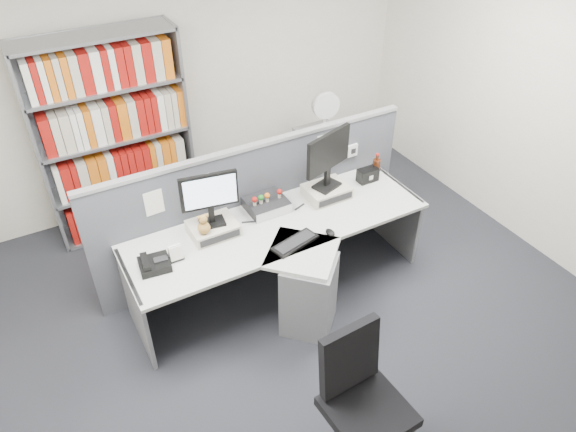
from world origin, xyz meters
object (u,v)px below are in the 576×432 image
keyboard (295,243)px  desk_phone (154,264)px  office_chair (360,397)px  cola_bottle (376,168)px  desk_fan (325,108)px  monitor_left (209,195)px  desktop_pc (267,205)px  desk (291,263)px  monitor_right (328,156)px  shelving_unit (115,141)px  desk_calendar (176,254)px  filing_cabinet (323,162)px  mouse (330,232)px  speaker (368,175)px

keyboard → desk_phone: bearing=165.5°
office_chair → cola_bottle: bearing=51.6°
desk_fan → office_chair: bearing=-118.0°
monitor_left → office_chair: 1.87m
monitor_left → desktop_pc: bearing=9.0°
desk → cola_bottle: (1.16, 0.43, 0.36)m
monitor_right → shelving_unit: 2.09m
cola_bottle → desk_calendar: bearing=-174.1°
office_chair → filing_cabinet: bearing=62.0°
shelving_unit → desk_fan: (2.10, -0.45, 0.03)m
desk_fan → office_chair: size_ratio=0.48×
desk_phone → office_chair: size_ratio=0.25×
desktop_pc → desk_fan: bearing=38.2°
desk_calendar → filing_cabinet: size_ratio=0.19×
monitor_left → keyboard: size_ratio=1.11×
keyboard → shelving_unit: shelving_unit is taller
desk_fan → mouse: bearing=-120.7°
desktop_pc → shelving_unit: shelving_unit is taller
shelving_unit → monitor_left: bearing=-75.5°
mouse → shelving_unit: bearing=121.8°
desk_phone → desk_fan: (2.28, 1.19, 0.25)m
desk_fan → desk: bearing=-130.6°
monitor_right → desk_calendar: bearing=-173.7°
mouse → desk_calendar: (-1.21, 0.32, 0.04)m
desk → shelving_unit: size_ratio=1.30×
speaker → desk_fan: desk_fan is taller
keyboard → desk_fan: desk_fan is taller
monitor_right → mouse: bearing=-119.1°
desk_fan → desk_calendar: bearing=-150.7°
desktop_pc → shelving_unit: size_ratio=0.17×
cola_bottle → filing_cabinet: cola_bottle is taller
desk → keyboard: (-0.00, -0.07, 0.28)m
desk_calendar → cola_bottle: bearing=5.9°
desk_calendar → filing_cabinet: desk_calendar is taller
desk_phone → cola_bottle: cola_bottle is taller
monitor_left → office_chair: bearing=-82.5°
keyboard → speaker: bearing=24.2°
mouse → shelving_unit: shelving_unit is taller
desktop_pc → mouse: desktop_pc is taller
speaker → monitor_right: bearing=-177.4°
keyboard → speaker: size_ratio=2.18×
desktop_pc → speaker: (1.03, -0.06, 0.02)m
desk → speaker: bearing=21.1°
desktop_pc → desk_calendar: size_ratio=2.59×
monitor_right → office_chair: bearing=-116.0°
keyboard → desk_fan: 1.92m
speaker → cola_bottle: 0.12m
monitor_right → mouse: 0.68m
mouse → cola_bottle: 1.01m
speaker → desk: bearing=-158.9°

